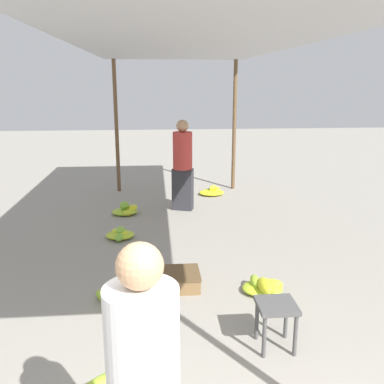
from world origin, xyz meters
TOP-DOWN VIEW (x-y plane):
  - canopy_post_back_left at (-1.25, 7.83)m, footprint 0.08×0.08m
  - canopy_post_back_right at (1.25, 7.83)m, footprint 0.08×0.08m
  - canopy_tarp at (0.00, 4.07)m, footprint 2.90×7.93m
  - stool at (0.58, 2.01)m, footprint 0.34×0.34m
  - banana_pile_left_1 at (-0.88, 2.97)m, footprint 0.48×0.38m
  - banana_pile_left_2 at (-1.01, 4.91)m, footprint 0.43×0.53m
  - banana_pile_left_3 at (-0.98, 6.11)m, footprint 0.48×0.46m
  - banana_pile_right_0 at (0.74, 2.99)m, footprint 0.48×0.51m
  - banana_pile_right_1 at (0.72, 7.35)m, footprint 0.52×0.48m
  - crate_near at (-0.20, 3.24)m, footprint 0.47×0.47m
  - shopper_walking_mid at (0.04, 6.33)m, footprint 0.44×0.44m

SIDE VIEW (x-z plane):
  - banana_pile_right_1 at x=0.72m, z-range -0.03..0.16m
  - banana_pile_left_2 at x=-1.01m, z-range -0.02..0.16m
  - banana_pile_left_3 at x=-0.98m, z-range -0.05..0.19m
  - banana_pile_right_0 at x=0.74m, z-range -0.02..0.19m
  - banana_pile_left_1 at x=-0.88m, z-range -0.02..0.19m
  - crate_near at x=-0.20m, z-range 0.00..0.18m
  - stool at x=0.58m, z-range 0.13..0.56m
  - shopper_walking_mid at x=0.04m, z-range 0.03..1.68m
  - canopy_post_back_left at x=-1.25m, z-range 0.00..2.75m
  - canopy_post_back_right at x=1.25m, z-range 0.00..2.75m
  - canopy_tarp at x=0.00m, z-range 2.75..2.79m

